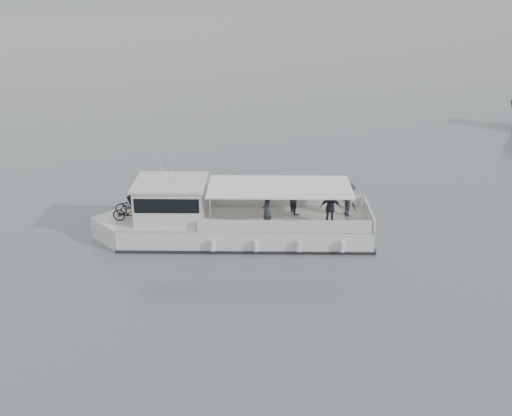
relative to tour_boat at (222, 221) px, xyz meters
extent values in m
plane|color=#505B5F|center=(4.69, -1.24, -0.95)|extent=(1400.00, 1400.00, 0.00)
cube|color=white|center=(1.16, -0.33, -0.50)|extent=(12.47, 6.36, 1.30)
cube|color=white|center=(-4.64, 1.31, -0.50)|extent=(3.14, 3.14, 1.30)
cube|color=beige|center=(1.16, -0.33, 0.16)|extent=(12.47, 6.36, 0.06)
cube|color=black|center=(1.16, -0.33, -0.90)|extent=(12.69, 6.54, 0.18)
cube|color=white|center=(3.31, 0.67, 0.46)|extent=(7.76, 2.28, 0.60)
cube|color=white|center=(2.47, -2.31, 0.46)|extent=(7.76, 2.28, 0.60)
cube|color=white|center=(6.90, -1.95, 0.46)|extent=(0.97, 3.12, 0.60)
cube|color=white|center=(-2.32, 0.65, 1.06)|extent=(3.83, 3.48, 1.81)
cube|color=black|center=(-3.82, 1.08, 1.21)|extent=(1.22, 2.57, 1.16)
cube|color=black|center=(-2.32, 0.65, 1.36)|extent=(3.65, 3.47, 0.70)
cube|color=white|center=(-2.32, 0.65, 2.01)|extent=(4.08, 3.73, 0.10)
cube|color=white|center=(2.70, -0.76, 1.81)|extent=(7.39, 4.75, 0.08)
cylinder|color=silver|center=(-0.77, -1.24, 0.99)|extent=(0.07, 0.07, 1.66)
cylinder|color=silver|center=(-0.01, 1.46, 0.99)|extent=(0.07, 0.07, 1.66)
cylinder|color=silver|center=(5.41, -2.99, 0.99)|extent=(0.07, 0.07, 1.66)
cylinder|color=silver|center=(6.17, -0.29, 0.99)|extent=(0.07, 0.07, 1.66)
cylinder|color=silver|center=(-2.66, 1.69, 3.32)|extent=(0.04, 0.04, 2.61)
cylinder|color=silver|center=(-2.13, -0.13, 3.12)|extent=(0.04, 0.04, 2.21)
cylinder|color=silver|center=(-0.77, -1.62, -0.45)|extent=(0.30, 0.30, 0.50)
cylinder|color=silver|center=(1.16, -2.17, -0.45)|extent=(0.30, 0.30, 0.50)
cylinder|color=silver|center=(3.09, -2.71, -0.45)|extent=(0.30, 0.30, 0.50)
cylinder|color=silver|center=(5.02, -3.26, -0.45)|extent=(0.30, 0.30, 0.50)
imported|color=black|center=(-4.15, 1.59, 0.61)|extent=(1.82, 1.05, 0.90)
imported|color=black|center=(-4.36, 0.81, 0.63)|extent=(1.65, 0.86, 0.95)
imported|color=#252932|center=(1.88, -1.47, 1.00)|extent=(0.72, 0.72, 1.69)
imported|color=#252932|center=(3.67, -0.31, 1.00)|extent=(0.74, 0.90, 1.69)
imported|color=#252932|center=(4.86, -2.00, 1.00)|extent=(1.07, 0.77, 1.69)
imported|color=#252932|center=(6.10, -1.31, 1.00)|extent=(0.76, 1.16, 1.69)
camera|label=1|loc=(-4.91, -24.96, 11.59)|focal=40.00mm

